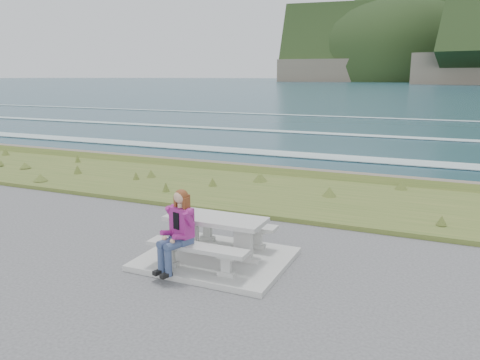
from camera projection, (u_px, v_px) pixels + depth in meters
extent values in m
cube|color=#A7A7A2|center=(216.00, 259.00, 8.55)|extent=(2.60, 2.10, 0.10)
cube|color=#A7A7A2|center=(190.00, 250.00, 8.74)|extent=(0.62, 0.12, 0.08)
cube|color=#A7A7A2|center=(190.00, 235.00, 8.68)|extent=(0.34, 0.09, 0.51)
cube|color=#A7A7A2|center=(190.00, 220.00, 8.61)|extent=(0.62, 0.12, 0.08)
cube|color=#A7A7A2|center=(243.00, 259.00, 8.32)|extent=(0.62, 0.12, 0.08)
cube|color=#A7A7A2|center=(243.00, 243.00, 8.25)|extent=(0.34, 0.09, 0.51)
cube|color=#A7A7A2|center=(243.00, 227.00, 8.19)|extent=(0.62, 0.12, 0.08)
cube|color=#A7A7A2|center=(216.00, 219.00, 8.38)|extent=(1.80, 0.75, 0.08)
cube|color=#A7A7A2|center=(170.00, 263.00, 8.12)|extent=(0.30, 0.12, 0.08)
cube|color=#A7A7A2|center=(170.00, 255.00, 8.08)|extent=(0.17, 0.09, 0.22)
cube|color=#A7A7A2|center=(170.00, 247.00, 8.05)|extent=(0.30, 0.12, 0.08)
cube|color=#A7A7A2|center=(226.00, 274.00, 7.69)|extent=(0.30, 0.12, 0.08)
cube|color=#A7A7A2|center=(226.00, 265.00, 7.66)|extent=(0.17, 0.09, 0.22)
cube|color=#A7A7A2|center=(226.00, 257.00, 7.63)|extent=(0.30, 0.12, 0.08)
cube|color=#A7A7A2|center=(197.00, 247.00, 7.82)|extent=(1.80, 0.35, 0.07)
cube|color=#A7A7A2|center=(208.00, 238.00, 9.37)|extent=(0.30, 0.12, 0.08)
cube|color=#A7A7A2|center=(208.00, 231.00, 9.33)|extent=(0.17, 0.09, 0.22)
cube|color=#A7A7A2|center=(207.00, 224.00, 9.30)|extent=(0.30, 0.12, 0.08)
cube|color=#A7A7A2|center=(258.00, 246.00, 8.94)|extent=(0.30, 0.12, 0.08)
cube|color=#A7A7A2|center=(258.00, 238.00, 8.91)|extent=(0.17, 0.09, 0.22)
cube|color=#A7A7A2|center=(258.00, 231.00, 8.88)|extent=(0.30, 0.12, 0.08)
cube|color=#A7A7A2|center=(232.00, 224.00, 9.07)|extent=(1.80, 0.35, 0.07)
cube|color=#3B5921|center=(296.00, 198.00, 13.03)|extent=(160.00, 4.50, 0.22)
cube|color=#6A5D4F|center=(322.00, 177.00, 15.62)|extent=(160.00, 0.80, 2.20)
plane|color=#1B3E4C|center=(445.00, 82.00, 393.04)|extent=(1600.00, 1600.00, 0.00)
cube|color=silver|center=(353.00, 188.00, 21.45)|extent=(220.00, 3.00, 0.06)
cube|color=silver|center=(377.00, 160.00, 28.59)|extent=(220.00, 2.00, 0.06)
cube|color=silver|center=(397.00, 137.00, 39.31)|extent=(220.00, 1.40, 0.06)
cube|color=silver|center=(413.00, 119.00, 55.39)|extent=(220.00, 1.00, 0.06)
cube|color=#6A5D4F|center=(397.00, 71.00, 415.72)|extent=(201.55, 149.04, 18.00)
ellipsoid|color=black|center=(397.00, 67.00, 415.07)|extent=(211.86, 162.91, 126.34)
cube|color=navy|center=(172.00, 256.00, 7.82)|extent=(0.55, 0.75, 0.56)
cube|color=#8B1D6E|center=(182.00, 222.00, 7.87)|extent=(0.44, 0.34, 0.51)
sphere|color=tan|center=(180.00, 197.00, 7.76)|extent=(0.22, 0.22, 0.22)
sphere|color=#5C2A15|center=(181.00, 196.00, 7.77)|extent=(0.23, 0.23, 0.23)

